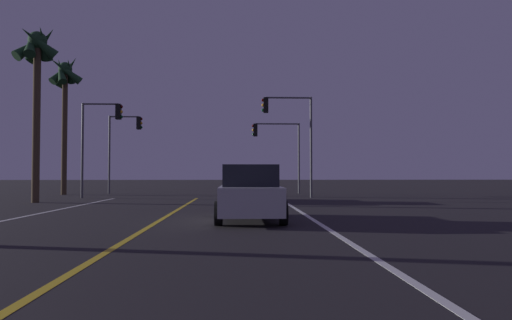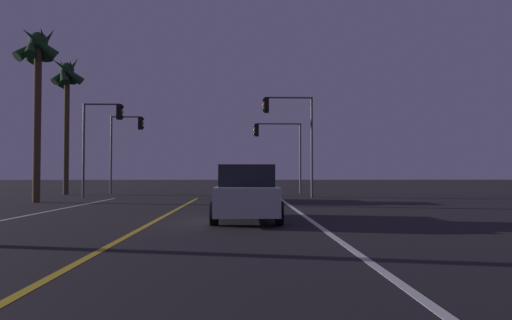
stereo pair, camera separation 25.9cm
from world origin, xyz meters
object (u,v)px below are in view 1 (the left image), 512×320
(palm_tree_left_mid, at_px, (37,60))
(car_ahead_far, at_px, (245,185))
(car_lead_same_lane, at_px, (250,194))
(palm_tree_left_far, at_px, (65,84))
(traffic_light_near_right, at_px, (288,123))
(traffic_light_far_right, at_px, (276,141))
(traffic_light_near_left, at_px, (101,128))
(traffic_light_far_left, at_px, (125,137))

(palm_tree_left_mid, bearing_deg, car_ahead_far, 3.50)
(car_lead_same_lane, xyz_separation_m, palm_tree_left_far, (-12.18, 17.18, 6.72))
(traffic_light_near_right, height_order, traffic_light_far_right, traffic_light_near_right)
(palm_tree_left_far, bearing_deg, traffic_light_near_left, -48.85)
(car_ahead_far, xyz_separation_m, car_lead_same_lane, (0.04, -9.47, 0.00))
(car_lead_same_lane, distance_m, traffic_light_far_left, 20.46)
(car_ahead_far, distance_m, palm_tree_left_far, 15.88)
(traffic_light_far_left, bearing_deg, traffic_light_near_left, -89.98)
(traffic_light_near_right, relative_size, traffic_light_near_left, 1.08)
(car_lead_same_lane, distance_m, traffic_light_near_right, 13.62)
(car_lead_same_lane, xyz_separation_m, palm_tree_left_mid, (-10.36, 8.83, 6.25))
(traffic_light_near_right, relative_size, palm_tree_left_mid, 0.68)
(car_ahead_far, xyz_separation_m, palm_tree_left_mid, (-10.32, -0.63, 6.25))
(car_lead_same_lane, height_order, traffic_light_near_left, traffic_light_near_left)
(traffic_light_near_left, height_order, traffic_light_far_left, traffic_light_near_left)
(palm_tree_left_far, bearing_deg, traffic_light_far_right, 4.70)
(car_ahead_far, bearing_deg, car_lead_same_lane, -179.77)
(traffic_light_far_right, relative_size, palm_tree_left_far, 0.53)
(traffic_light_near_right, xyz_separation_m, palm_tree_left_far, (-14.78, 4.31, 3.13))
(car_lead_same_lane, height_order, traffic_light_far_right, traffic_light_far_right)
(traffic_light_near_right, distance_m, palm_tree_left_far, 15.71)
(traffic_light_near_right, xyz_separation_m, traffic_light_near_left, (-11.01, 0.00, -0.33))
(palm_tree_left_far, bearing_deg, car_ahead_far, -32.45)
(car_lead_same_lane, relative_size, traffic_light_far_right, 0.85)
(traffic_light_near_right, xyz_separation_m, traffic_light_far_right, (-0.33, 5.50, -0.63))
(traffic_light_near_left, xyz_separation_m, palm_tree_left_mid, (-1.95, -4.04, 2.99))
(car_lead_same_lane, xyz_separation_m, traffic_light_near_right, (2.60, 12.87, 3.59))
(palm_tree_left_mid, distance_m, palm_tree_left_far, 8.56)
(car_ahead_far, relative_size, car_lead_same_lane, 1.00)
(traffic_light_near_left, xyz_separation_m, traffic_light_far_left, (-0.00, 5.50, -0.04))
(traffic_light_far_right, xyz_separation_m, palm_tree_left_far, (-14.45, -1.19, 3.76))
(palm_tree_left_mid, bearing_deg, car_lead_same_lane, -40.45)
(traffic_light_far_left, xyz_separation_m, palm_tree_left_mid, (-1.95, -9.54, 3.04))
(traffic_light_near_right, bearing_deg, palm_tree_left_mid, 17.31)
(traffic_light_near_right, bearing_deg, car_ahead_far, 52.21)
(traffic_light_far_right, height_order, traffic_light_far_left, traffic_light_far_left)
(car_ahead_far, height_order, traffic_light_far_right, traffic_light_far_right)
(car_ahead_far, distance_m, traffic_light_far_left, 12.64)
(traffic_light_far_right, height_order, palm_tree_left_mid, palm_tree_left_mid)
(car_lead_same_lane, height_order, traffic_light_far_left, traffic_light_far_left)
(car_ahead_far, distance_m, palm_tree_left_mid, 12.08)
(traffic_light_far_right, bearing_deg, traffic_light_near_right, 93.41)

